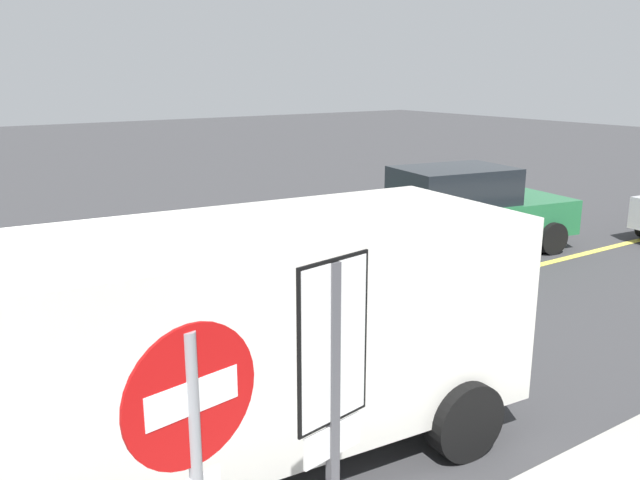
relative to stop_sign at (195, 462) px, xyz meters
The scene contains 6 objects.
ground_plane 4.93m from the stop_sign, 87.73° to the left, with size 80.00×80.00×0.00m, color #38383A.
lane_marking_centre 5.87m from the stop_sign, 55.67° to the left, with size 28.00×0.16×0.01m, color #E0D14C.
stop_sign is the anchor object (origin of this frame).
speed_limit_sign 0.88m from the stop_sign, ahead, with size 0.53×0.11×2.52m.
white_van 2.57m from the stop_sign, 57.89° to the left, with size 5.35×2.61×2.20m.
car_green_crossing 10.32m from the stop_sign, 36.79° to the left, with size 4.78×2.53×1.71m.
Camera 1 is at (-1.32, -7.45, 3.51)m, focal length 37.08 mm.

